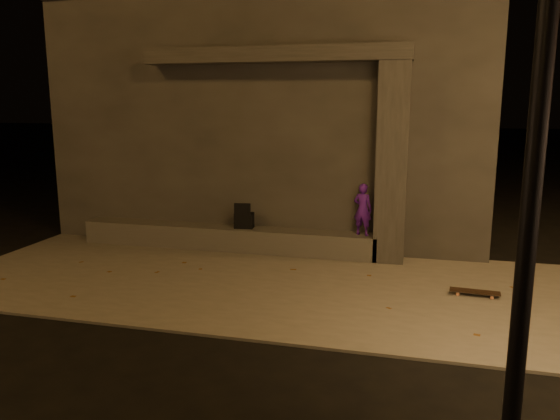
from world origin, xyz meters
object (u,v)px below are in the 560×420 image
(backpack, at_px, (244,219))
(skateboard, at_px, (475,292))
(column, at_px, (392,164))
(skateboarder, at_px, (363,209))

(backpack, distance_m, skateboard, 4.54)
(column, bearing_deg, skateboard, -49.70)
(skateboarder, height_order, backpack, skateboarder)
(backpack, height_order, skateboard, backpack)
(column, height_order, backpack, column)
(skateboarder, height_order, skateboard, skateboarder)
(column, relative_size, backpack, 7.03)
(column, distance_m, skateboard, 2.76)
(column, relative_size, skateboard, 4.84)
(skateboard, bearing_deg, column, 134.60)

